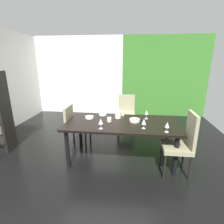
{
  "coord_description": "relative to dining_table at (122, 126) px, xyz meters",
  "views": [
    {
      "loc": [
        0.51,
        -2.79,
        1.81
      ],
      "look_at": [
        0.13,
        0.36,
        0.85
      ],
      "focal_mm": 28.0,
      "sensor_mm": 36.0,
      "label": 1
    }
  ],
  "objects": [
    {
      "name": "ground_plane",
      "position": [
        -0.33,
        -0.14,
        -0.66
      ],
      "size": [
        5.66,
        6.13,
        0.02
      ],
      "primitive_type": "cube",
      "color": "black"
    },
    {
      "name": "back_panel_interior",
      "position": [
        -1.67,
        2.87,
        0.61
      ],
      "size": [
        2.99,
        0.1,
        2.53
      ],
      "primitive_type": "cube",
      "color": "silver",
      "rests_on": "ground_plane"
    },
    {
      "name": "garden_window_panel",
      "position": [
        1.16,
        2.87,
        0.61
      ],
      "size": [
        2.67,
        0.1,
        2.53
      ],
      "primitive_type": "cube",
      "color": "#367127",
      "rests_on": "ground_plane"
    },
    {
      "name": "dining_table",
      "position": [
        0.0,
        0.0,
        0.0
      ],
      "size": [
        1.99,
        0.96,
        0.73
      ],
      "color": "black",
      "rests_on": "ground_plane"
    },
    {
      "name": "chair_head_far",
      "position": [
        0.03,
        1.39,
        -0.13
      ],
      "size": [
        0.44,
        0.45,
        0.93
      ],
      "rotation": [
        0.0,
        0.0,
        3.14
      ],
      "color": "gray",
      "rests_on": "ground_plane"
    },
    {
      "name": "chair_left_far",
      "position": [
        -0.98,
        0.31,
        -0.14
      ],
      "size": [
        0.45,
        0.44,
        0.91
      ],
      "rotation": [
        0.0,
        0.0,
        -1.57
      ],
      "color": "gray",
      "rests_on": "ground_plane"
    },
    {
      "name": "chair_right_near",
      "position": [
        0.99,
        -0.31,
        -0.09
      ],
      "size": [
        0.44,
        0.44,
        1.04
      ],
      "rotation": [
        0.0,
        0.0,
        1.57
      ],
      "color": "gray",
      "rests_on": "ground_plane"
    },
    {
      "name": "wine_glass_front",
      "position": [
        0.72,
        -0.35,
        0.19
      ],
      "size": [
        0.07,
        0.07,
        0.16
      ],
      "color": "silver",
      "rests_on": "dining_table"
    },
    {
      "name": "wine_glass_left",
      "position": [
        -0.31,
        -0.34,
        0.2
      ],
      "size": [
        0.07,
        0.07,
        0.17
      ],
      "color": "silver",
      "rests_on": "dining_table"
    },
    {
      "name": "wine_glass_center",
      "position": [
        0.45,
        0.25,
        0.19
      ],
      "size": [
        0.06,
        0.06,
        0.17
      ],
      "color": "silver",
      "rests_on": "dining_table"
    },
    {
      "name": "wine_glass_north",
      "position": [
        0.38,
        -0.25,
        0.19
      ],
      "size": [
        0.07,
        0.07,
        0.16
      ],
      "color": "silver",
      "rests_on": "dining_table"
    },
    {
      "name": "serving_bowl_near_window",
      "position": [
        -0.41,
        0.38,
        0.1
      ],
      "size": [
        0.16,
        0.16,
        0.05
      ],
      "primitive_type": "cylinder",
      "color": "#F5E9CE",
      "rests_on": "dining_table"
    },
    {
      "name": "serving_bowl_rear",
      "position": [
        0.23,
        0.07,
        0.1
      ],
      "size": [
        0.19,
        0.19,
        0.05
      ],
      "primitive_type": "cylinder",
      "color": "silver",
      "rests_on": "dining_table"
    },
    {
      "name": "serving_bowl_near_shelf",
      "position": [
        -0.63,
        0.15,
        0.09
      ],
      "size": [
        0.16,
        0.16,
        0.04
      ],
      "primitive_type": "cylinder",
      "color": "beige",
      "rests_on": "dining_table"
    },
    {
      "name": "cup_west",
      "position": [
        -0.01,
        0.39,
        0.12
      ],
      "size": [
        0.07,
        0.07,
        0.08
      ],
      "primitive_type": "cylinder",
      "color": "beige",
      "rests_on": "dining_table"
    },
    {
      "name": "cup_south",
      "position": [
        -0.23,
        0.01,
        0.11
      ],
      "size": [
        0.08,
        0.08,
        0.08
      ],
      "primitive_type": "cylinder",
      "color": "silver",
      "rests_on": "dining_table"
    },
    {
      "name": "pitcher_east",
      "position": [
        -0.09,
        0.23,
        0.15
      ],
      "size": [
        0.13,
        0.11,
        0.15
      ],
      "color": "white",
      "rests_on": "dining_table"
    }
  ]
}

